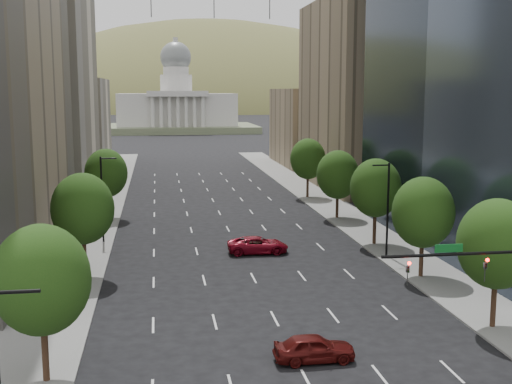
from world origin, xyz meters
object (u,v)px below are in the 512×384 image
capitol (177,109)px  car_red_far (258,245)px  traffic_signal (493,281)px  car_maroon (314,348)px

capitol → car_red_far: bearing=-89.5°
capitol → car_red_far: (1.67, -191.34, -7.76)m
capitol → car_red_far: 191.51m
traffic_signal → car_red_far: size_ratio=1.55×
car_maroon → traffic_signal: bearing=-105.1°
traffic_signal → capitol: (-10.53, 219.71, 3.40)m
traffic_signal → car_red_far: traffic_signal is taller
traffic_signal → capitol: size_ratio=0.15×
traffic_signal → car_red_far: (-8.86, 28.37, -4.35)m
traffic_signal → capitol: bearing=92.7°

